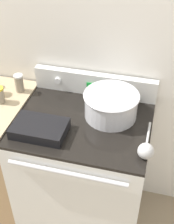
% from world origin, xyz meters
% --- Properties ---
extents(kitchen_wall, '(8.00, 0.05, 2.50)m').
position_xyz_m(kitchen_wall, '(0.00, 0.67, 1.25)').
color(kitchen_wall, silver).
rests_on(kitchen_wall, ground_plane).
extents(stove_range, '(0.79, 0.66, 0.92)m').
position_xyz_m(stove_range, '(0.00, 0.32, 0.46)').
color(stove_range, silver).
rests_on(stove_range, ground_plane).
extents(control_panel, '(0.79, 0.07, 0.15)m').
position_xyz_m(control_panel, '(0.00, 0.61, 0.99)').
color(control_panel, silver).
rests_on(control_panel, stove_range).
extents(mixing_bowl, '(0.32, 0.32, 0.15)m').
position_xyz_m(mixing_bowl, '(0.14, 0.41, 1.00)').
color(mixing_bowl, silver).
rests_on(mixing_bowl, stove_range).
extents(casserole_dish, '(0.30, 0.20, 0.06)m').
position_xyz_m(casserole_dish, '(-0.21, 0.16, 0.95)').
color(casserole_dish, black).
rests_on(casserole_dish, stove_range).
extents(ladle, '(0.08, 0.31, 0.08)m').
position_xyz_m(ladle, '(0.38, 0.13, 0.96)').
color(ladle, '#B7B7B7').
rests_on(ladle, stove_range).
extents(spice_jar_white_cap, '(0.06, 0.06, 0.12)m').
position_xyz_m(spice_jar_white_cap, '(-0.47, 0.50, 0.99)').
color(spice_jar_white_cap, gray).
rests_on(spice_jar_white_cap, side_counter).
extents(spice_jar_yellow_cap, '(0.06, 0.06, 0.11)m').
position_xyz_m(spice_jar_yellow_cap, '(-0.54, 0.35, 0.98)').
color(spice_jar_yellow_cap, gray).
rests_on(spice_jar_yellow_cap, side_counter).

